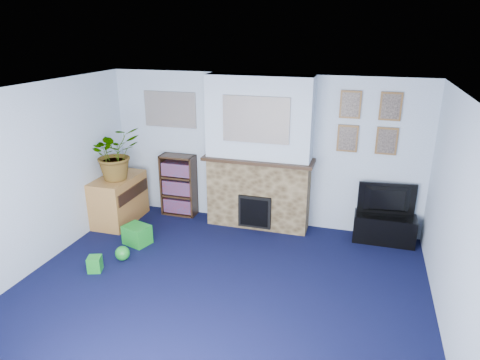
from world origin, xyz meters
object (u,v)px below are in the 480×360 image
(television, at_px, (387,200))
(tv_stand, at_px, (384,228))
(sideboard, at_px, (119,201))
(bookshelf, at_px, (179,186))

(television, bearing_deg, tv_stand, 83.29)
(television, xyz_separation_m, sideboard, (-4.19, -0.49, -0.31))
(tv_stand, relative_size, sideboard, 0.90)
(tv_stand, bearing_deg, sideboard, -173.62)
(tv_stand, height_order, television, television)
(television, distance_m, bookshelf, 3.36)
(tv_stand, distance_m, bookshelf, 3.36)
(bookshelf, distance_m, sideboard, 1.01)
(bookshelf, bearing_deg, television, -0.97)
(tv_stand, height_order, sideboard, sideboard)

